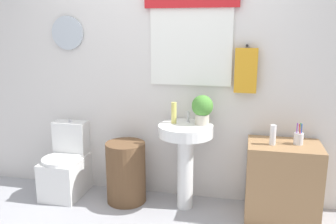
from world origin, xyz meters
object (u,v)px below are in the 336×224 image
(toilet, at_px, (67,167))
(potted_plant, at_px, (202,108))
(pedestal_sink, at_px, (185,147))
(laundry_hamper, at_px, (126,172))
(soap_bottle, at_px, (174,113))
(lotion_bottle, at_px, (273,135))
(toothbrush_cup, at_px, (299,138))
(wooden_cabinet, at_px, (282,181))

(toilet, height_order, potted_plant, potted_plant)
(pedestal_sink, xyz_separation_m, potted_plant, (0.14, 0.06, 0.36))
(pedestal_sink, distance_m, potted_plant, 0.39)
(laundry_hamper, xyz_separation_m, potted_plant, (0.72, 0.06, 0.66))
(toilet, xyz_separation_m, pedestal_sink, (1.23, -0.04, 0.32))
(soap_bottle, bearing_deg, lotion_bottle, -5.85)
(toilet, xyz_separation_m, toothbrush_cup, (2.21, -0.02, 0.46))
(soap_bottle, relative_size, potted_plant, 0.72)
(lotion_bottle, bearing_deg, laundry_hamper, 178.29)
(toothbrush_cup, bearing_deg, soap_bottle, 178.43)
(wooden_cabinet, height_order, toothbrush_cup, toothbrush_cup)
(soap_bottle, bearing_deg, pedestal_sink, -22.62)
(toilet, distance_m, lotion_bottle, 2.05)
(soap_bottle, bearing_deg, wooden_cabinet, -2.90)
(toilet, xyz_separation_m, soap_bottle, (1.11, 0.01, 0.62))
(toilet, distance_m, potted_plant, 1.53)
(soap_bottle, bearing_deg, toilet, -179.23)
(potted_plant, distance_m, lotion_bottle, 0.65)
(soap_bottle, relative_size, lotion_bottle, 1.13)
(laundry_hamper, relative_size, lotion_bottle, 3.44)
(toothbrush_cup, bearing_deg, pedestal_sink, -178.83)
(pedestal_sink, bearing_deg, laundry_hamper, 180.00)
(toilet, bearing_deg, pedestal_sink, -1.63)
(laundry_hamper, distance_m, lotion_bottle, 1.42)
(pedestal_sink, relative_size, toothbrush_cup, 4.35)
(pedestal_sink, height_order, lotion_bottle, lotion_bottle)
(pedestal_sink, relative_size, wooden_cabinet, 1.17)
(potted_plant, bearing_deg, toothbrush_cup, -2.74)
(laundry_hamper, bearing_deg, pedestal_sink, 0.00)
(wooden_cabinet, xyz_separation_m, lotion_bottle, (-0.11, -0.04, 0.43))
(wooden_cabinet, bearing_deg, soap_bottle, 177.10)
(toilet, distance_m, laundry_hamper, 0.65)
(toothbrush_cup, bearing_deg, potted_plant, 177.26)
(soap_bottle, height_order, lotion_bottle, soap_bottle)
(toilet, xyz_separation_m, wooden_cabinet, (2.10, -0.04, 0.06))
(lotion_bottle, bearing_deg, toothbrush_cup, 15.43)
(pedestal_sink, bearing_deg, lotion_bottle, -3.02)
(wooden_cabinet, bearing_deg, pedestal_sink, 180.00)
(potted_plant, bearing_deg, toilet, -178.96)
(pedestal_sink, relative_size, potted_plant, 2.99)
(toilet, distance_m, wooden_cabinet, 2.10)
(wooden_cabinet, height_order, soap_bottle, soap_bottle)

